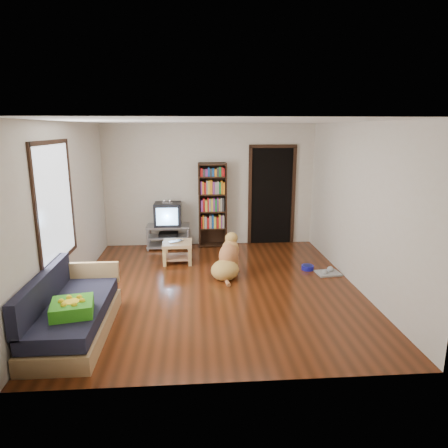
{
  "coord_description": "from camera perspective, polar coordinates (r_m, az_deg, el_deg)",
  "views": [
    {
      "loc": [
        -0.32,
        -6.03,
        2.5
      ],
      "look_at": [
        0.17,
        0.61,
        0.9
      ],
      "focal_mm": 32.0,
      "sensor_mm": 36.0,
      "label": 1
    }
  ],
  "objects": [
    {
      "name": "green_cushion",
      "position": [
        4.99,
        -20.86,
        -11.11
      ],
      "size": [
        0.54,
        0.54,
        0.15
      ],
      "primitive_type": "cube",
      "rotation": [
        0.0,
        0.0,
        0.2
      ],
      "color": "green",
      "rests_on": "sofa"
    },
    {
      "name": "wall_back",
      "position": [
        8.62,
        -2.05,
        5.51
      ],
      "size": [
        4.5,
        0.0,
        4.5
      ],
      "primitive_type": "plane",
      "rotation": [
        1.57,
        0.0,
        0.0
      ],
      "color": "beige",
      "rests_on": "ground"
    },
    {
      "name": "ground",
      "position": [
        6.54,
        -1.09,
        -8.97
      ],
      "size": [
        5.0,
        5.0,
        0.0
      ],
      "primitive_type": "plane",
      "color": "#55230E",
      "rests_on": "ground"
    },
    {
      "name": "wall_right",
      "position": [
        6.67,
        18.57,
        2.44
      ],
      "size": [
        0.0,
        5.0,
        5.0
      ],
      "primitive_type": "plane",
      "rotation": [
        1.57,
        0.0,
        -1.57
      ],
      "color": "beige",
      "rests_on": "ground"
    },
    {
      "name": "wall_left",
      "position": [
        6.44,
        -21.56,
        1.83
      ],
      "size": [
        0.0,
        5.0,
        5.0
      ],
      "primitive_type": "plane",
      "rotation": [
        1.57,
        0.0,
        1.57
      ],
      "color": "beige",
      "rests_on": "ground"
    },
    {
      "name": "crt_tv",
      "position": [
        8.51,
        -8.03,
        1.46
      ],
      "size": [
        0.55,
        0.52,
        0.58
      ],
      "color": "black",
      "rests_on": "tv_stand"
    },
    {
      "name": "bookshelf",
      "position": [
        8.52,
        -1.66,
        3.37
      ],
      "size": [
        0.6,
        0.3,
        1.8
      ],
      "color": "black",
      "rests_on": "ground"
    },
    {
      "name": "window",
      "position": [
        5.94,
        -22.97,
        2.74
      ],
      "size": [
        0.03,
        1.46,
        1.7
      ],
      "color": "white",
      "rests_on": "wall_left"
    },
    {
      "name": "coffee_table",
      "position": [
        7.66,
        -6.66,
        -3.42
      ],
      "size": [
        0.55,
        0.55,
        0.4
      ],
      "color": "tan",
      "rests_on": "ground"
    },
    {
      "name": "dog",
      "position": [
        6.92,
        0.52,
        -5.23
      ],
      "size": [
        0.64,
        0.91,
        0.76
      ],
      "color": "#D7B452",
      "rests_on": "ground"
    },
    {
      "name": "sofa",
      "position": [
        5.39,
        -21.01,
        -12.0
      ],
      "size": [
        0.8,
        1.8,
        0.8
      ],
      "color": "tan",
      "rests_on": "ground"
    },
    {
      "name": "laptop",
      "position": [
        7.59,
        -6.69,
        -2.54
      ],
      "size": [
        0.34,
        0.31,
        0.02
      ],
      "primitive_type": "imported",
      "rotation": [
        0.0,
        0.0,
        0.59
      ],
      "color": "silver",
      "rests_on": "coffee_table"
    },
    {
      "name": "ceiling",
      "position": [
        6.04,
        -1.2,
        14.46
      ],
      "size": [
        5.0,
        5.0,
        0.0
      ],
      "primitive_type": "plane",
      "rotation": [
        3.14,
        0.0,
        0.0
      ],
      "color": "white",
      "rests_on": "ground"
    },
    {
      "name": "tv_stand",
      "position": [
        8.59,
        -7.94,
        -1.66
      ],
      "size": [
        0.9,
        0.45,
        0.5
      ],
      "color": "#99999E",
      "rests_on": "ground"
    },
    {
      "name": "doorway",
      "position": [
        8.78,
        6.82,
        4.38
      ],
      "size": [
        1.03,
        0.05,
        2.19
      ],
      "color": "black",
      "rests_on": "wall_back"
    },
    {
      "name": "dog_bowl",
      "position": [
        7.44,
        11.85,
        -6.09
      ],
      "size": [
        0.22,
        0.22,
        0.08
      ],
      "primitive_type": "cylinder",
      "color": "#161597",
      "rests_on": "ground"
    },
    {
      "name": "grey_rag",
      "position": [
        7.31,
        14.66,
        -6.81
      ],
      "size": [
        0.43,
        0.36,
        0.03
      ],
      "primitive_type": "cube",
      "rotation": [
        0.0,
        0.0,
        0.11
      ],
      "color": "#9E9E9E",
      "rests_on": "ground"
    },
    {
      "name": "wall_front",
      "position": [
        3.74,
        0.95,
        -5.19
      ],
      "size": [
        4.5,
        0.0,
        4.5
      ],
      "primitive_type": "plane",
      "rotation": [
        -1.57,
        0.0,
        0.0
      ],
      "color": "beige",
      "rests_on": "ground"
    }
  ]
}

